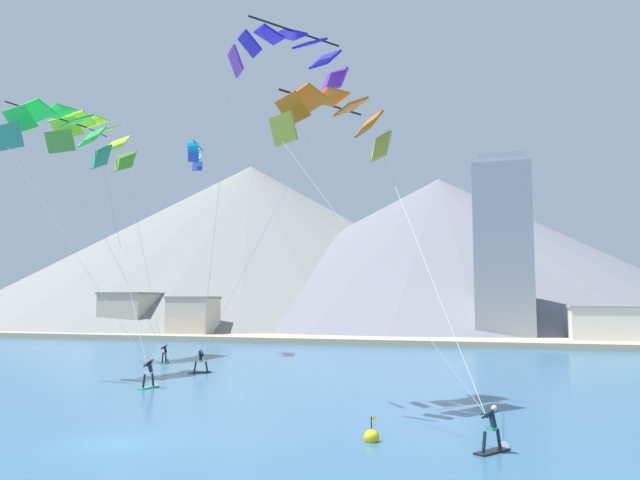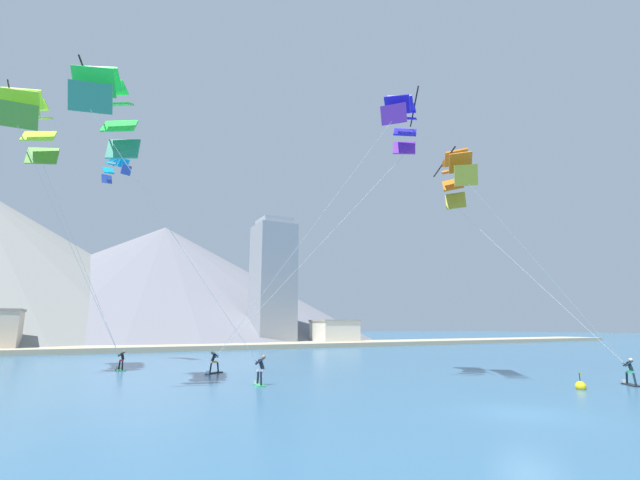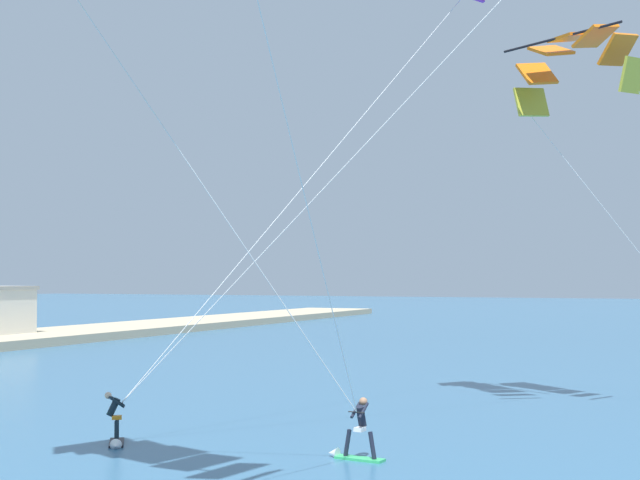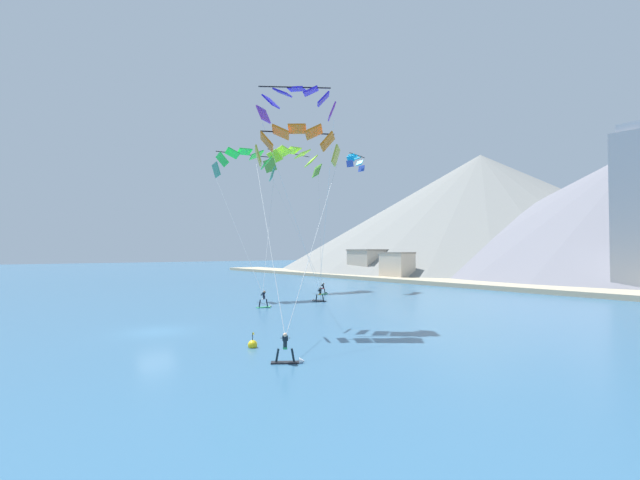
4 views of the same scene
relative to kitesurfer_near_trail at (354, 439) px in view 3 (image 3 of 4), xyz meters
The scene contains 3 objects.
kitesurfer_near_trail is the anchor object (origin of this frame).
kitesurfer_mid_center 7.59m from the kitesurfer_near_trail, 97.88° to the left, with size 1.65×1.33×1.69m.
parafoil_kite_far_left 18.59m from the kitesurfer_near_trail, 20.29° to the right, with size 9.33×8.48×13.67m.
Camera 3 is at (-30.47, 3.25, 5.16)m, focal length 50.00 mm.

